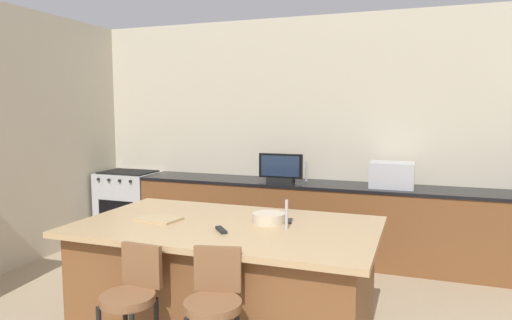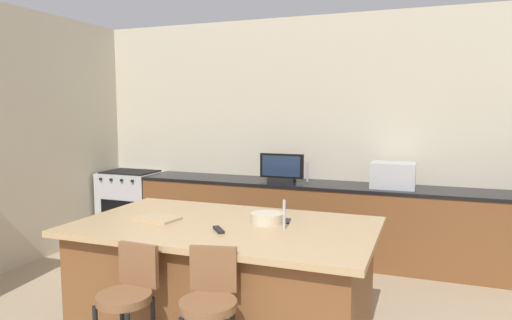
{
  "view_description": "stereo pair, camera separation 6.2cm",
  "coord_description": "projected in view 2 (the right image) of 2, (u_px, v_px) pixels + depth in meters",
  "views": [
    {
      "loc": [
        1.09,
        -0.99,
        1.81
      ],
      "look_at": [
        -0.47,
        3.33,
        1.29
      ],
      "focal_mm": 32.09,
      "sensor_mm": 36.0,
      "label": 1
    },
    {
      "loc": [
        1.15,
        -0.96,
        1.81
      ],
      "look_at": [
        -0.47,
        3.33,
        1.29
      ],
      "focal_mm": 32.09,
      "sensor_mm": 36.0,
      "label": 2
    }
  ],
  "objects": [
    {
      "name": "wall_back",
      "position": [
        330.0,
        135.0,
        5.74
      ],
      "size": [
        6.88,
        0.12,
        2.95
      ],
      "primitive_type": "cube",
      "color": "beige",
      "rests_on": "ground_plane"
    },
    {
      "name": "counter_back",
      "position": [
        318.0,
        221.0,
        5.52
      ],
      "size": [
        4.57,
        0.62,
        0.92
      ],
      "color": "brown",
      "rests_on": "ground_plane"
    },
    {
      "name": "kitchen_island",
      "position": [
        225.0,
        281.0,
        3.56
      ],
      "size": [
        2.28,
        1.33,
        0.93
      ],
      "color": "black",
      "rests_on": "ground_plane"
    },
    {
      "name": "range_oven",
      "position": [
        131.0,
        204.0,
        6.46
      ],
      "size": [
        0.78,
        0.63,
        0.94
      ],
      "color": "#B7BABF",
      "rests_on": "ground_plane"
    },
    {
      "name": "microwave",
      "position": [
        393.0,
        175.0,
        5.15
      ],
      "size": [
        0.48,
        0.36,
        0.29
      ],
      "primitive_type": "cube",
      "color": "#B7BABF",
      "rests_on": "counter_back"
    },
    {
      "name": "tv_monitor",
      "position": [
        282.0,
        169.0,
        5.56
      ],
      "size": [
        0.54,
        0.16,
        0.35
      ],
      "color": "black",
      "rests_on": "counter_back"
    },
    {
      "name": "sink_faucet_back",
      "position": [
        307.0,
        172.0,
        5.6
      ],
      "size": [
        0.02,
        0.02,
        0.24
      ],
      "primitive_type": "cylinder",
      "color": "#B2B2B7",
      "rests_on": "counter_back"
    },
    {
      "name": "sink_faucet_island",
      "position": [
        284.0,
        215.0,
        3.33
      ],
      "size": [
        0.02,
        0.02,
        0.22
      ],
      "primitive_type": "cylinder",
      "color": "#B2B2B7",
      "rests_on": "kitchen_island"
    },
    {
      "name": "bar_stool_left",
      "position": [
        128.0,
        308.0,
        2.87
      ],
      "size": [
        0.34,
        0.34,
        0.95
      ],
      "rotation": [
        0.0,
        0.0,
        -0.05
      ],
      "color": "brown",
      "rests_on": "ground_plane"
    },
    {
      "name": "bar_stool_right",
      "position": [
        209.0,
        317.0,
        2.7
      ],
      "size": [
        0.35,
        0.37,
        0.98
      ],
      "rotation": [
        0.0,
        0.0,
        0.23
      ],
      "color": "brown",
      "rests_on": "ground_plane"
    },
    {
      "name": "fruit_bowl",
      "position": [
        267.0,
        218.0,
        3.53
      ],
      "size": [
        0.25,
        0.25,
        0.08
      ],
      "primitive_type": "cylinder",
      "color": "beige",
      "rests_on": "kitchen_island"
    },
    {
      "name": "cell_phone",
      "position": [
        286.0,
        221.0,
        3.58
      ],
      "size": [
        0.1,
        0.16,
        0.01
      ],
      "primitive_type": "cube",
      "rotation": [
        0.0,
        0.0,
        0.19
      ],
      "color": "black",
      "rests_on": "kitchen_island"
    },
    {
      "name": "tv_remote",
      "position": [
        219.0,
        230.0,
        3.29
      ],
      "size": [
        0.14,
        0.16,
        0.02
      ],
      "primitive_type": "cube",
      "rotation": [
        0.0,
        0.0,
        0.7
      ],
      "color": "black",
      "rests_on": "kitchen_island"
    },
    {
      "name": "cutting_board",
      "position": [
        157.0,
        218.0,
        3.64
      ],
      "size": [
        0.38,
        0.27,
        0.02
      ],
      "primitive_type": "cube",
      "rotation": [
        0.0,
        0.0,
        -0.15
      ],
      "color": "tan",
      "rests_on": "kitchen_island"
    }
  ]
}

